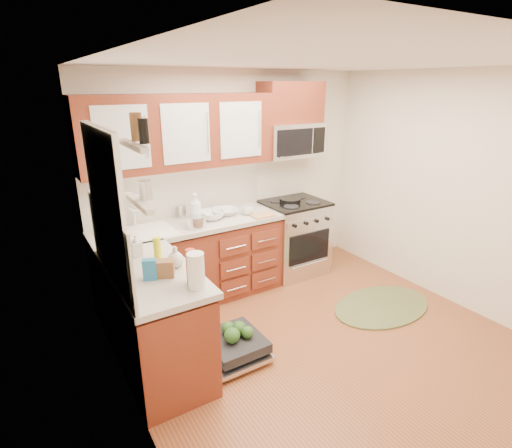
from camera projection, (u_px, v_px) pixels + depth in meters
floor at (325, 343)px, 3.81m from camera, size 3.50×3.50×0.00m
ceiling at (344, 61)px, 2.98m from camera, size 3.50×3.50×0.00m
wall_back at (234, 180)px, 4.80m from camera, size 3.50×0.04×2.50m
wall_left at (126, 266)px, 2.53m from camera, size 0.04×3.50×2.50m
wall_right at (457, 192)px, 4.26m from camera, size 0.04×3.50×2.50m
base_cabinet_back at (192, 265)px, 4.47m from camera, size 2.05×0.60×0.85m
base_cabinet_left at (156, 324)px, 3.37m from camera, size 0.60×1.25×0.85m
countertop_back at (190, 225)px, 4.31m from camera, size 2.07×0.64×0.05m
countertop_left at (152, 273)px, 3.22m from camera, size 0.64×1.27×0.05m
backsplash_back at (178, 191)px, 4.44m from camera, size 2.05×0.02×0.57m
backsplash_left at (110, 245)px, 2.97m from camera, size 0.02×1.25×0.57m
upper_cabinets at (180, 132)px, 4.09m from camera, size 2.05×0.35×0.75m
cabinet_over_mw at (291, 102)px, 4.70m from camera, size 0.76×0.35×0.47m
range at (294, 237)px, 5.14m from camera, size 0.76×0.64×0.95m
microwave at (291, 140)px, 4.83m from camera, size 0.76×0.38×0.40m
sink at (143, 244)px, 4.06m from camera, size 0.62×0.50×0.26m
dishwasher at (231, 347)px, 3.59m from camera, size 0.70×0.60×0.20m
window at (105, 202)px, 2.83m from camera, size 0.03×1.05×1.05m
window_blind at (102, 155)px, 2.74m from camera, size 0.02×0.96×0.40m
shelf_upper at (133, 146)px, 1.99m from camera, size 0.04×0.40×0.03m
shelf_lower at (139, 203)px, 2.09m from camera, size 0.04×0.40×0.03m
rug at (382, 306)px, 4.43m from camera, size 1.30×0.94×0.02m
skillet at (290, 200)px, 4.95m from camera, size 0.30×0.30×0.05m
stock_pot at (196, 222)px, 4.14m from camera, size 0.22×0.22×0.13m
cutting_board at (263, 215)px, 4.51m from camera, size 0.27×0.18×0.02m
canister at (182, 211)px, 4.44m from camera, size 0.11×0.11×0.15m
paper_towel_roll at (196, 271)px, 2.89m from camera, size 0.13×0.13×0.27m
mustard_bottle at (157, 248)px, 3.37m from camera, size 0.08×0.08×0.20m
red_bottle at (191, 266)px, 2.96m from camera, size 0.10×0.10×0.27m
wooden_box at (165, 268)px, 3.08m from camera, size 0.16×0.14×0.14m
blue_carton at (150, 269)px, 3.03m from camera, size 0.12×0.10×0.16m
bowl_a at (225, 212)px, 4.56m from camera, size 0.37×0.37×0.07m
bowl_b at (211, 215)px, 4.40m from camera, size 0.33×0.33×0.09m
cup at (248, 210)px, 4.55m from camera, size 0.18×0.18×0.11m
soap_bottle_a at (196, 209)px, 4.22m from camera, size 0.16×0.16×0.33m
soap_bottle_b at (136, 245)px, 3.44m from camera, size 0.10×0.10×0.20m
soap_bottle_c at (175, 257)px, 3.25m from camera, size 0.17×0.17×0.17m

